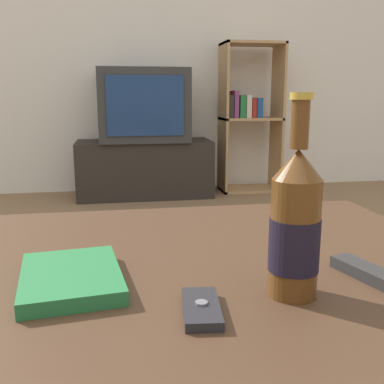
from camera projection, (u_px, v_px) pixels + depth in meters
The scene contains 9 objects.
back_wall at pixel (122, 26), 3.51m from camera, with size 8.00×0.05×2.60m.
coffee_table at pixel (175, 305), 0.78m from camera, with size 1.13×0.90×0.48m.
tv_stand at pixel (145, 169), 3.48m from camera, with size 1.02×0.42×0.43m.
television at pixel (143, 105), 3.38m from camera, with size 0.66×0.49×0.54m.
bookshelf at pixel (248, 115), 3.61m from camera, with size 0.48×0.30×1.18m.
beer_bottle at pixel (295, 226), 0.66m from camera, with size 0.08×0.08×0.30m.
cell_phone at pixel (201, 308), 0.63m from camera, with size 0.06×0.12×0.02m.
remote_control at pixel (374, 275), 0.73m from camera, with size 0.08×0.17×0.02m.
table_book at pixel (71, 278), 0.72m from camera, with size 0.18×0.23×0.02m.
Camera 1 is at (-0.09, -0.72, 0.78)m, focal length 42.00 mm.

